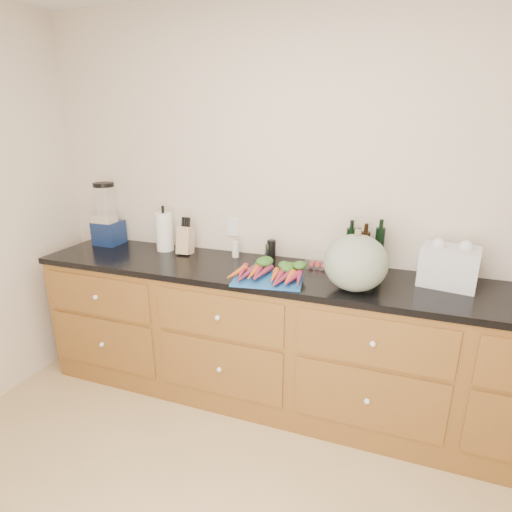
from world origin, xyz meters
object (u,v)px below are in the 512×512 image
at_px(cutting_board, 268,279).
at_px(squash, 356,263).
at_px(paper_towel, 164,232).
at_px(tomato_box, 318,262).
at_px(knife_block, 186,240).
at_px(carrots, 271,272).
at_px(blender_appliance, 107,218).

bearing_deg(cutting_board, squash, 2.37).
height_order(cutting_board, paper_towel, paper_towel).
height_order(squash, tomato_box, squash).
height_order(cutting_board, knife_block, knife_block).
xyz_separation_m(cutting_board, tomato_box, (0.23, 0.33, 0.03)).
xyz_separation_m(squash, paper_towel, (-1.40, 0.30, -0.02)).
distance_m(carrots, squash, 0.51).
distance_m(carrots, blender_appliance, 1.44).
distance_m(carrots, knife_block, 0.77).
relative_size(cutting_board, paper_towel, 1.45).
relative_size(squash, knife_block, 1.80).
bearing_deg(knife_block, cutting_board, -22.59).
bearing_deg(knife_block, tomato_box, 1.80).
bearing_deg(carrots, paper_towel, 162.92).
height_order(squash, paper_towel, squash).
bearing_deg(knife_block, squash, -12.92).
bearing_deg(paper_towel, knife_block, -6.21).
relative_size(carrots, squash, 1.24).
relative_size(cutting_board, squash, 1.15).
bearing_deg(blender_appliance, cutting_board, -12.73).
xyz_separation_m(carrots, tomato_box, (0.23, 0.29, -0.00)).
distance_m(blender_appliance, tomato_box, 1.65).
distance_m(carrots, paper_towel, 0.95).
xyz_separation_m(blender_appliance, paper_towel, (0.50, 0.00, -0.07)).
bearing_deg(blender_appliance, tomato_box, 0.44).
distance_m(squash, tomato_box, 0.42).
bearing_deg(squash, blender_appliance, 171.13).
height_order(paper_towel, tomato_box, paper_towel).
relative_size(carrots, paper_towel, 1.55).
bearing_deg(carrots, squash, -2.45).
distance_m(cutting_board, knife_block, 0.79).
bearing_deg(paper_towel, tomato_box, 0.50).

